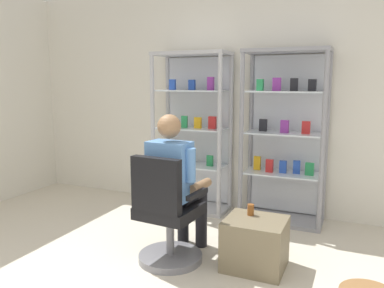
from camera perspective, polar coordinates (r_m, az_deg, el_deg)
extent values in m
cube|color=silver|center=(4.71, 7.64, 6.63)|extent=(6.00, 0.10, 2.70)
cylinder|color=#B7B7BC|center=(4.66, -5.82, 1.69)|extent=(0.05, 0.05, 1.90)
cylinder|color=#B7B7BC|center=(4.31, 4.09, 1.10)|extent=(0.05, 0.05, 1.90)
cylinder|color=#B7B7BC|center=(5.01, -3.57, 2.25)|extent=(0.05, 0.05, 1.90)
cylinder|color=#B7B7BC|center=(4.68, 5.73, 1.73)|extent=(0.05, 0.05, 1.90)
cube|color=#B7B7BC|center=(4.62, -0.03, 13.24)|extent=(0.90, 0.45, 0.04)
cube|color=#B7B7BC|center=(4.86, -0.03, -9.22)|extent=(0.90, 0.45, 0.04)
cube|color=silver|center=(4.84, 0.99, 2.03)|extent=(0.84, 0.02, 1.80)
cube|color=silver|center=(4.72, -0.03, -3.10)|extent=(0.82, 0.39, 0.02)
cube|color=gold|center=(4.83, -2.38, -1.93)|extent=(0.09, 0.05, 0.13)
cube|color=#268C4C|center=(4.69, 0.03, -2.27)|extent=(0.08, 0.04, 0.13)
cube|color=#268C4C|center=(4.61, 2.67, -2.50)|extent=(0.08, 0.04, 0.13)
cube|color=silver|center=(4.64, -0.03, 2.33)|extent=(0.82, 0.39, 0.02)
cube|color=#999919|center=(4.74, -2.97, 3.41)|extent=(0.07, 0.04, 0.14)
cube|color=#268C4C|center=(4.64, -1.13, 3.31)|extent=(0.07, 0.04, 0.14)
cube|color=gold|center=(4.58, 0.87, 3.16)|extent=(0.09, 0.04, 0.13)
cube|color=red|center=(4.54, 3.03, 3.18)|extent=(0.09, 0.05, 0.14)
cube|color=silver|center=(4.61, -0.03, 7.90)|extent=(0.82, 0.39, 0.02)
cube|color=#264CB2|center=(4.69, -2.90, 8.77)|extent=(0.08, 0.04, 0.13)
cube|color=#264CB2|center=(4.63, -0.01, 8.75)|extent=(0.09, 0.05, 0.12)
cube|color=purple|center=(4.49, 2.78, 8.92)|extent=(0.07, 0.05, 0.15)
cylinder|color=gray|center=(4.23, 7.28, 0.90)|extent=(0.05, 0.05, 1.90)
cylinder|color=gray|center=(4.08, 18.81, 0.17)|extent=(0.05, 0.05, 1.90)
cylinder|color=gray|center=(4.61, 8.68, 1.56)|extent=(0.05, 0.05, 1.90)
cylinder|color=gray|center=(4.47, 19.26, 0.91)|extent=(0.05, 0.05, 1.90)
cube|color=gray|center=(4.30, 13.91, 13.27)|extent=(0.90, 0.45, 0.04)
cube|color=gray|center=(4.55, 12.99, -10.75)|extent=(0.90, 0.45, 0.04)
cube|color=silver|center=(4.54, 13.92, 1.27)|extent=(0.84, 0.02, 1.80)
cube|color=silver|center=(4.40, 13.24, -4.25)|extent=(0.82, 0.39, 0.02)
cube|color=gold|center=(4.48, 9.63, -2.78)|extent=(0.08, 0.04, 0.15)
cube|color=red|center=(4.38, 11.40, -3.18)|extent=(0.08, 0.05, 0.14)
cube|color=#264CB2|center=(4.38, 13.31, -3.30)|extent=(0.08, 0.05, 0.13)
cube|color=#264CB2|center=(4.38, 15.22, -3.32)|extent=(0.08, 0.05, 0.15)
cube|color=#268C4C|center=(4.33, 17.01, -3.57)|extent=(0.09, 0.05, 0.14)
cube|color=silver|center=(4.32, 13.46, 1.57)|extent=(0.82, 0.39, 0.02)
cube|color=black|center=(4.38, 10.48, 2.77)|extent=(0.08, 0.05, 0.13)
cube|color=purple|center=(4.29, 13.55, 2.54)|extent=(0.09, 0.05, 0.14)
cube|color=red|center=(4.27, 16.52, 2.36)|extent=(0.09, 0.04, 0.13)
cube|color=silver|center=(4.29, 13.69, 7.54)|extent=(0.82, 0.39, 0.02)
cube|color=#268C4C|center=(4.30, 10.06, 8.60)|extent=(0.07, 0.06, 0.13)
cube|color=purple|center=(4.27, 12.44, 8.63)|extent=(0.09, 0.03, 0.14)
cube|color=black|center=(4.27, 14.87, 8.50)|extent=(0.08, 0.04, 0.14)
cube|color=black|center=(4.25, 17.37, 8.31)|extent=(0.08, 0.05, 0.12)
cylinder|color=slate|center=(3.54, -3.21, -16.36)|extent=(0.56, 0.56, 0.06)
cylinder|color=slate|center=(3.46, -3.24, -13.29)|extent=(0.07, 0.07, 0.41)
cube|color=black|center=(3.38, -3.28, -9.76)|extent=(0.52, 0.52, 0.10)
cube|color=black|center=(3.13, -5.36, -6.07)|extent=(0.45, 0.12, 0.45)
cube|color=black|center=(3.20, 0.69, -7.45)|extent=(0.07, 0.30, 0.04)
cube|color=black|center=(3.46, -6.99, -6.22)|extent=(0.07, 0.30, 0.04)
cylinder|color=black|center=(3.46, -0.12, -7.52)|extent=(0.17, 0.41, 0.14)
cylinder|color=black|center=(3.72, 1.39, -10.87)|extent=(0.11, 0.11, 0.56)
cylinder|color=black|center=(3.56, -2.97, -7.07)|extent=(0.17, 0.41, 0.14)
cylinder|color=black|center=(3.81, -1.34, -10.38)|extent=(0.11, 0.11, 0.56)
cube|color=#598CCC|center=(3.28, -3.33, -3.97)|extent=(0.38, 0.25, 0.50)
sphere|color=#99704C|center=(3.21, -3.40, 2.65)|extent=(0.20, 0.20, 0.20)
cylinder|color=#598CCC|center=(3.16, -0.26, -3.13)|extent=(0.09, 0.09, 0.28)
cylinder|color=#99704C|center=(3.37, 1.22, -6.21)|extent=(0.10, 0.31, 0.08)
cylinder|color=#598CCC|center=(3.37, -6.24, -2.42)|extent=(0.09, 0.09, 0.28)
cylinder|color=#99704C|center=(3.57, -4.53, -5.38)|extent=(0.10, 0.31, 0.08)
cube|color=#72664C|center=(3.39, 9.33, -14.33)|extent=(0.50, 0.46, 0.42)
cylinder|color=brown|center=(3.39, 8.68, -9.60)|extent=(0.06, 0.06, 0.10)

